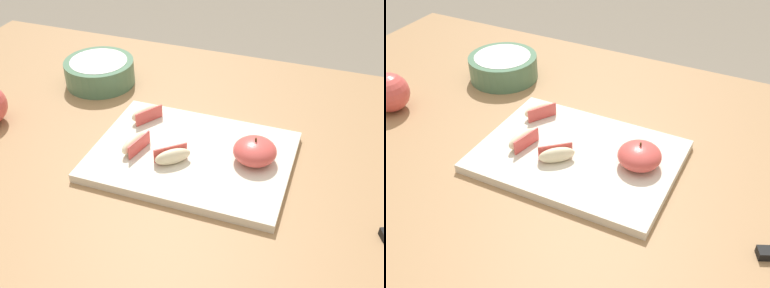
{
  "view_description": "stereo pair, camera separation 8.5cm",
  "coord_description": "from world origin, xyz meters",
  "views": [
    {
      "loc": [
        0.31,
        -0.68,
        1.32
      ],
      "look_at": [
        0.08,
        -0.03,
        0.81
      ],
      "focal_mm": 43.37,
      "sensor_mm": 36.0,
      "label": 1
    },
    {
      "loc": [
        0.39,
        -0.65,
        1.32
      ],
      "look_at": [
        0.08,
        -0.03,
        0.81
      ],
      "focal_mm": 43.37,
      "sensor_mm": 36.0,
      "label": 2
    }
  ],
  "objects": [
    {
      "name": "whole_apple_pink_lady",
      "position": [
        -0.36,
        -0.05,
        0.82
      ],
      "size": [
        0.09,
        0.09,
        0.09
      ],
      "color": "#D14C47",
      "rests_on": "dining_table"
    },
    {
      "name": "ceramic_fruit_bowl",
      "position": [
        -0.23,
        0.18,
        0.81
      ],
      "size": [
        0.16,
        0.16,
        0.06
      ],
      "color": "#4C7556",
      "rests_on": "dining_table"
    },
    {
      "name": "apple_half_skin_up",
      "position": [
        0.19,
        -0.02,
        0.82
      ],
      "size": [
        0.08,
        0.08,
        0.05
      ],
      "color": "#D14C47",
      "rests_on": "cutting_board"
    },
    {
      "name": "apple_wedge_left",
      "position": [
        0.06,
        -0.07,
        0.81
      ],
      "size": [
        0.07,
        0.06,
        0.03
      ],
      "color": "beige",
      "rests_on": "cutting_board"
    },
    {
      "name": "cutting_board",
      "position": [
        0.08,
        -0.03,
        0.79
      ],
      "size": [
        0.37,
        0.27,
        0.02
      ],
      "color": "beige",
      "rests_on": "dining_table"
    },
    {
      "name": "dining_table",
      "position": [
        0.0,
        0.0,
        0.67
      ],
      "size": [
        1.35,
        0.87,
        0.78
      ],
      "color": "#9E754C",
      "rests_on": "ground_plane"
    },
    {
      "name": "apple_wedge_back",
      "position": [
        -0.02,
        -0.06,
        0.81
      ],
      "size": [
        0.04,
        0.07,
        0.03
      ],
      "color": "beige",
      "rests_on": "cutting_board"
    },
    {
      "name": "apple_wedge_middle",
      "position": [
        -0.05,
        0.04,
        0.81
      ],
      "size": [
        0.06,
        0.07,
        0.03
      ],
      "color": "beige",
      "rests_on": "cutting_board"
    }
  ]
}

